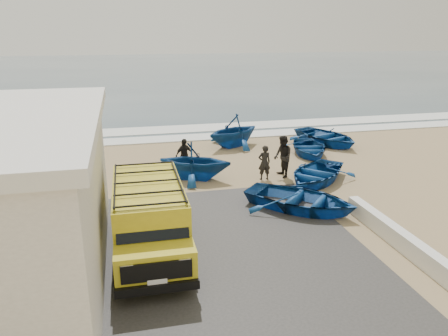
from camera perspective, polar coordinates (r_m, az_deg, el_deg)
ground at (r=14.68m, az=-1.12°, el=-7.34°), size 160.00×160.00×0.00m
slab at (r=12.66m, az=-8.25°, el=-11.79°), size 12.00×10.00×0.05m
ocean at (r=69.34m, az=-11.04°, el=12.35°), size 180.00×88.00×0.01m
surf_line at (r=25.91m, az=-6.67°, el=3.83°), size 180.00×1.60×0.06m
surf_wash at (r=28.33m, az=-7.26°, el=5.00°), size 180.00×2.20×0.04m
parapet at (r=13.98m, az=22.41°, el=-8.89°), size 0.35×6.00×0.55m
van at (r=12.63m, az=-9.73°, el=-6.23°), size 2.06×5.01×2.14m
boat_near_left at (r=15.84m, az=9.93°, el=-4.04°), size 4.90×4.83×0.83m
boat_near_right at (r=18.83m, az=11.91°, el=-0.67°), size 4.57×4.53×0.78m
boat_mid_left at (r=18.70m, az=-3.83°, el=0.93°), size 3.93×3.71×1.64m
boat_mid_right at (r=22.90m, az=10.99°, el=2.61°), size 3.12×3.88×0.71m
boat_far_left at (r=23.96m, az=1.24°, el=4.92°), size 4.38×4.20×1.78m
boat_far_right at (r=25.20m, az=13.17°, el=4.03°), size 4.17×4.91×0.86m
fisherman_front at (r=18.71m, az=5.29°, el=0.70°), size 0.56×0.37×1.51m
fisherman_middle at (r=19.11m, az=7.68°, el=1.47°), size 0.73×0.92×1.83m
fisherman_back at (r=19.76m, az=-5.23°, el=1.66°), size 0.97×0.74×1.53m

